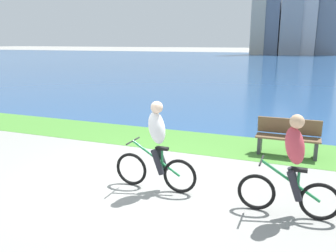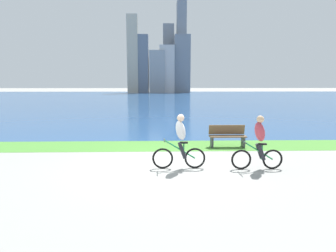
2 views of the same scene
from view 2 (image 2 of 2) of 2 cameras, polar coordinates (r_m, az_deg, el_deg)
ground_plane at (r=9.43m, az=-1.80°, el=-7.70°), size 300.00×300.00×0.00m
grass_strip_bayside at (r=12.26m, az=-1.76°, el=-3.90°), size 120.00×2.09×0.01m
bay_water_surface at (r=52.73m, az=-1.66°, el=5.55°), size 300.00×79.30×0.00m
cyclist_lead at (r=8.89m, az=2.39°, el=-3.14°), size 1.64×0.52×1.69m
cyclist_trailing at (r=9.22m, az=17.40°, el=-3.15°), size 1.58×0.52×1.66m
bench_near_path at (r=12.25m, az=11.56°, el=-1.95°), size 1.50×0.47×0.90m
city_skyline_far_shore at (r=83.99m, az=-0.34°, el=12.45°), size 17.11×11.13×26.04m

